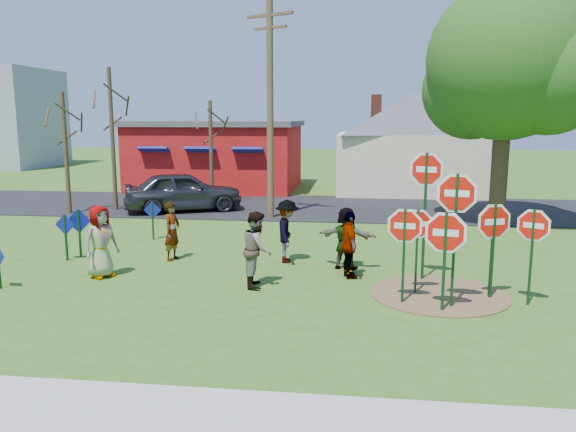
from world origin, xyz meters
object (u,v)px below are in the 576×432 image
suv (183,191)px  leafy_tree (510,70)px  stop_sign_a (404,234)px  stop_sign_c (456,209)px  person_b (172,231)px  person_a (101,242)px  utility_pole (270,107)px  stop_sign_b (426,183)px  stop_sign_d (494,228)px

suv → leafy_tree: 14.04m
stop_sign_a → stop_sign_c: (1.05, -0.14, 0.61)m
suv → person_b: bearing=171.0°
person_b → stop_sign_c: bearing=-98.7°
stop_sign_c → person_a: stop_sign_c is taller
person_b → utility_pole: utility_pole is taller
stop_sign_c → person_b: (-7.40, 3.26, -1.33)m
stop_sign_b → stop_sign_d: bearing=-24.8°
person_a → utility_pole: bearing=16.0°
stop_sign_b → stop_sign_c: size_ratio=1.10×
stop_sign_a → person_a: stop_sign_a is taller
stop_sign_d → stop_sign_b: bearing=117.3°
stop_sign_b → suv: size_ratio=0.67×
person_b → suv: 8.56m
leafy_tree → stop_sign_b: bearing=-116.0°
stop_sign_a → stop_sign_c: bearing=1.4°
utility_pole → stop_sign_b: bearing=-58.0°
stop_sign_a → suv: bearing=136.1°
stop_sign_b → utility_pole: utility_pole is taller
stop_sign_b → leafy_tree: (3.78, 7.75, 3.33)m
stop_sign_a → stop_sign_b: stop_sign_b is taller
stop_sign_d → leafy_tree: size_ratio=0.26×
stop_sign_b → suv: (-9.26, 9.44, -1.59)m
stop_sign_d → suv: size_ratio=0.46×
stop_sign_b → person_b: size_ratio=2.00×
suv → leafy_tree: (13.04, -1.70, 4.92)m
stop_sign_c → stop_sign_b: bearing=112.6°
person_b → leafy_tree: leafy_tree is taller
stop_sign_a → leafy_tree: leafy_tree is taller
stop_sign_b → leafy_tree: size_ratio=0.38×
utility_pole → person_a: bearing=-108.5°
stop_sign_b → person_b: (-7.00, 1.18, -1.64)m
stop_sign_d → person_b: 8.79m
stop_sign_d → person_b: size_ratio=1.38×
stop_sign_c → person_b: stop_sign_c is taller
stop_sign_c → utility_pole: 12.05m
stop_sign_d → suv: (-10.64, 10.78, -0.74)m
stop_sign_a → stop_sign_c: size_ratio=0.74×
stop_sign_a → stop_sign_b: size_ratio=0.67×
stop_sign_a → person_a: 7.72m
stop_sign_b → person_a: (-8.26, -0.77, -1.55)m
stop_sign_d → leafy_tree: (2.40, 9.08, 4.18)m
stop_sign_b → utility_pole: size_ratio=0.40×
person_b → utility_pole: size_ratio=0.20×
suv → leafy_tree: size_ratio=0.56×
leafy_tree → suv: bearing=172.6°
person_b → stop_sign_d: bearing=-91.6°
person_b → suv: size_ratio=0.33×
stop_sign_b → person_a: 8.44m
stop_sign_b → person_a: size_ratio=1.80×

